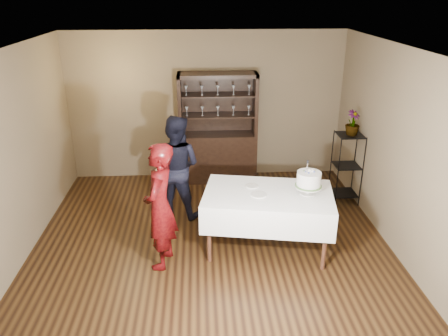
{
  "coord_description": "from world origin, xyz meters",
  "views": [
    {
      "loc": [
        -0.14,
        -5.33,
        3.39
      ],
      "look_at": [
        0.18,
        0.1,
        1.12
      ],
      "focal_mm": 35.0,
      "sensor_mm": 36.0,
      "label": 1
    }
  ],
  "objects_px": {
    "plant_etagere": "(347,165)",
    "cake": "(309,180)",
    "china_hutch": "(218,146)",
    "man": "(176,167)",
    "woman": "(160,207)",
    "potted_plant": "(353,123)",
    "cake_table": "(268,206)"
  },
  "relations": [
    {
      "from": "plant_etagere",
      "to": "man",
      "type": "xyz_separation_m",
      "value": [
        -2.79,
        -0.29,
        0.16
      ]
    },
    {
      "from": "plant_etagere",
      "to": "cake_table",
      "type": "distance_m",
      "value": 2.04
    },
    {
      "from": "woman",
      "to": "potted_plant",
      "type": "relative_size",
      "value": 4.19
    },
    {
      "from": "cake",
      "to": "potted_plant",
      "type": "height_order",
      "value": "potted_plant"
    },
    {
      "from": "cake",
      "to": "potted_plant",
      "type": "distance_m",
      "value": 1.77
    },
    {
      "from": "cake_table",
      "to": "cake",
      "type": "bearing_deg",
      "value": -6.56
    },
    {
      "from": "plant_etagere",
      "to": "cake_table",
      "type": "height_order",
      "value": "plant_etagere"
    },
    {
      "from": "potted_plant",
      "to": "china_hutch",
      "type": "bearing_deg",
      "value": 152.94
    },
    {
      "from": "plant_etagere",
      "to": "cake",
      "type": "relative_size",
      "value": 2.46
    },
    {
      "from": "china_hutch",
      "to": "potted_plant",
      "type": "relative_size",
      "value": 5.01
    },
    {
      "from": "man",
      "to": "plant_etagere",
      "type": "bearing_deg",
      "value": -155.55
    },
    {
      "from": "man",
      "to": "cake_table",
      "type": "bearing_deg",
      "value": 158.38
    },
    {
      "from": "plant_etagere",
      "to": "potted_plant",
      "type": "distance_m",
      "value": 0.74
    },
    {
      "from": "woman",
      "to": "man",
      "type": "height_order",
      "value": "woman"
    },
    {
      "from": "woman",
      "to": "cake_table",
      "type": "bearing_deg",
      "value": 112.36
    },
    {
      "from": "man",
      "to": "woman",
      "type": "bearing_deg",
      "value": 102.56
    },
    {
      "from": "plant_etagere",
      "to": "woman",
      "type": "relative_size",
      "value": 0.72
    },
    {
      "from": "plant_etagere",
      "to": "woman",
      "type": "height_order",
      "value": "woman"
    },
    {
      "from": "plant_etagere",
      "to": "cake",
      "type": "height_order",
      "value": "cake"
    },
    {
      "from": "china_hutch",
      "to": "plant_etagere",
      "type": "height_order",
      "value": "china_hutch"
    },
    {
      "from": "china_hutch",
      "to": "potted_plant",
      "type": "height_order",
      "value": "china_hutch"
    },
    {
      "from": "woman",
      "to": "cake",
      "type": "height_order",
      "value": "woman"
    },
    {
      "from": "plant_etagere",
      "to": "china_hutch",
      "type": "bearing_deg",
      "value": 153.17
    },
    {
      "from": "china_hutch",
      "to": "woman",
      "type": "height_order",
      "value": "china_hutch"
    },
    {
      "from": "man",
      "to": "potted_plant",
      "type": "xyz_separation_m",
      "value": [
        2.8,
        0.27,
        0.57
      ]
    },
    {
      "from": "man",
      "to": "cake",
      "type": "relative_size",
      "value": 3.35
    },
    {
      "from": "plant_etagere",
      "to": "cake",
      "type": "distance_m",
      "value": 1.78
    },
    {
      "from": "cake_table",
      "to": "woman",
      "type": "height_order",
      "value": "woman"
    },
    {
      "from": "china_hutch",
      "to": "plant_etagere",
      "type": "bearing_deg",
      "value": -26.83
    },
    {
      "from": "china_hutch",
      "to": "cake",
      "type": "relative_size",
      "value": 4.11
    },
    {
      "from": "cake",
      "to": "potted_plant",
      "type": "bearing_deg",
      "value": 54.03
    },
    {
      "from": "china_hutch",
      "to": "man",
      "type": "relative_size",
      "value": 1.23
    }
  ]
}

